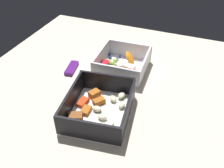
% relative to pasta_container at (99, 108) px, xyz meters
% --- Properties ---
extents(table_surface, '(0.80, 0.80, 0.02)m').
position_rel_pasta_container_xyz_m(table_surface, '(0.11, 0.01, -0.03)').
color(table_surface, beige).
rests_on(table_surface, ground).
extents(pasta_container, '(0.20, 0.17, 0.06)m').
position_rel_pasta_container_xyz_m(pasta_container, '(0.00, 0.00, 0.00)').
color(pasta_container, white).
rests_on(pasta_container, table_surface).
extents(fruit_bowl, '(0.16, 0.15, 0.06)m').
position_rel_pasta_container_xyz_m(fruit_bowl, '(0.20, 0.01, 0.00)').
color(fruit_bowl, white).
rests_on(fruit_bowl, table_surface).
extents(candy_bar, '(0.07, 0.04, 0.01)m').
position_rel_pasta_container_xyz_m(candy_bar, '(0.15, 0.16, -0.01)').
color(candy_bar, '#51197A').
rests_on(candy_bar, table_surface).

